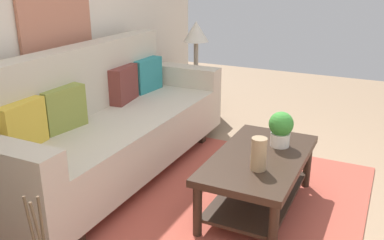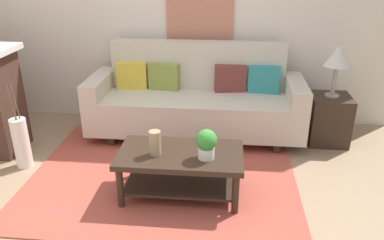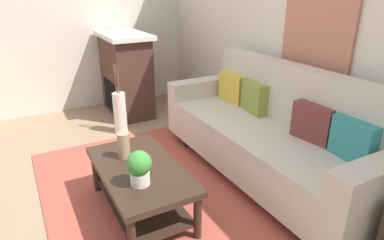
{
  "view_description": "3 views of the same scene",
  "coord_description": "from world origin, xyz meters",
  "px_view_note": "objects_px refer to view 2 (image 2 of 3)",
  "views": [
    {
      "loc": [
        -2.41,
        -0.56,
        1.66
      ],
      "look_at": [
        0.25,
        0.74,
        0.6
      ],
      "focal_mm": 39.4,
      "sensor_mm": 36.0,
      "label": 1
    },
    {
      "loc": [
        0.6,
        -2.77,
        2.04
      ],
      "look_at": [
        0.25,
        0.81,
        0.47
      ],
      "focal_mm": 36.11,
      "sensor_mm": 36.0,
      "label": 2
    },
    {
      "loc": [
        2.41,
        -0.54,
        1.76
      ],
      "look_at": [
        0.03,
        0.76,
        0.66
      ],
      "focal_mm": 30.94,
      "sensor_mm": 36.0,
      "label": 3
    }
  ],
  "objects_px": {
    "tabletop_vase": "(155,143)",
    "framed_painting": "(200,10)",
    "coffee_table": "(181,164)",
    "couch": "(196,101)",
    "throw_pillow_maroon": "(230,78)",
    "throw_pillow_teal": "(264,79)",
    "throw_pillow_olive": "(164,76)",
    "table_lamp": "(338,58)",
    "floor_vase": "(21,143)",
    "side_table": "(328,119)",
    "throw_pillow_mustard": "(132,75)",
    "potted_plant_tabletop": "(206,143)"
  },
  "relations": [
    {
      "from": "tabletop_vase",
      "to": "framed_painting",
      "type": "bearing_deg",
      "value": 82.59
    },
    {
      "from": "coffee_table",
      "to": "couch",
      "type": "bearing_deg",
      "value": 88.95
    },
    {
      "from": "throw_pillow_maroon",
      "to": "couch",
      "type": "bearing_deg",
      "value": -162.49
    },
    {
      "from": "throw_pillow_teal",
      "to": "framed_painting",
      "type": "bearing_deg",
      "value": 156.57
    },
    {
      "from": "framed_painting",
      "to": "tabletop_vase",
      "type": "bearing_deg",
      "value": -97.41
    },
    {
      "from": "throw_pillow_olive",
      "to": "table_lamp",
      "type": "relative_size",
      "value": 0.63
    },
    {
      "from": "throw_pillow_olive",
      "to": "throw_pillow_maroon",
      "type": "distance_m",
      "value": 0.79
    },
    {
      "from": "table_lamp",
      "to": "couch",
      "type": "bearing_deg",
      "value": 177.94
    },
    {
      "from": "tabletop_vase",
      "to": "floor_vase",
      "type": "height_order",
      "value": "tabletop_vase"
    },
    {
      "from": "coffee_table",
      "to": "side_table",
      "type": "relative_size",
      "value": 1.96
    },
    {
      "from": "throw_pillow_mustard",
      "to": "potted_plant_tabletop",
      "type": "xyz_separation_m",
      "value": [
        0.99,
        -1.5,
        -0.11
      ]
    },
    {
      "from": "throw_pillow_maroon",
      "to": "tabletop_vase",
      "type": "xyz_separation_m",
      "value": [
        -0.63,
        -1.47,
        -0.14
      ]
    },
    {
      "from": "couch",
      "to": "floor_vase",
      "type": "xyz_separation_m",
      "value": [
        -1.7,
        -0.95,
        -0.17
      ]
    },
    {
      "from": "potted_plant_tabletop",
      "to": "side_table",
      "type": "xyz_separation_m",
      "value": [
        1.33,
        1.32,
        -0.29
      ]
    },
    {
      "from": "coffee_table",
      "to": "side_table",
      "type": "height_order",
      "value": "side_table"
    },
    {
      "from": "throw_pillow_teal",
      "to": "potted_plant_tabletop",
      "type": "height_order",
      "value": "throw_pillow_teal"
    },
    {
      "from": "throw_pillow_teal",
      "to": "floor_vase",
      "type": "xyz_separation_m",
      "value": [
        -2.48,
        -1.07,
        -0.42
      ]
    },
    {
      "from": "throw_pillow_olive",
      "to": "potted_plant_tabletop",
      "type": "xyz_separation_m",
      "value": [
        0.6,
        -1.5,
        -0.11
      ]
    },
    {
      "from": "throw_pillow_mustard",
      "to": "throw_pillow_teal",
      "type": "distance_m",
      "value": 1.57
    },
    {
      "from": "throw_pillow_olive",
      "to": "tabletop_vase",
      "type": "distance_m",
      "value": 1.49
    },
    {
      "from": "table_lamp",
      "to": "tabletop_vase",
      "type": "bearing_deg",
      "value": -143.89
    },
    {
      "from": "throw_pillow_maroon",
      "to": "side_table",
      "type": "bearing_deg",
      "value": -8.92
    },
    {
      "from": "couch",
      "to": "throw_pillow_maroon",
      "type": "distance_m",
      "value": 0.48
    },
    {
      "from": "throw_pillow_maroon",
      "to": "potted_plant_tabletop",
      "type": "height_order",
      "value": "throw_pillow_maroon"
    },
    {
      "from": "throw_pillow_mustard",
      "to": "framed_painting",
      "type": "relative_size",
      "value": 0.45
    },
    {
      "from": "side_table",
      "to": "floor_vase",
      "type": "height_order",
      "value": "side_table"
    },
    {
      "from": "potted_plant_tabletop",
      "to": "tabletop_vase",
      "type": "bearing_deg",
      "value": 176.71
    },
    {
      "from": "coffee_table",
      "to": "framed_painting",
      "type": "distance_m",
      "value": 2.07
    },
    {
      "from": "throw_pillow_mustard",
      "to": "coffee_table",
      "type": "distance_m",
      "value": 1.65
    },
    {
      "from": "couch",
      "to": "framed_painting",
      "type": "bearing_deg",
      "value": 90.0
    },
    {
      "from": "potted_plant_tabletop",
      "to": "floor_vase",
      "type": "bearing_deg",
      "value": 167.37
    },
    {
      "from": "throw_pillow_olive",
      "to": "throw_pillow_teal",
      "type": "relative_size",
      "value": 1.0
    },
    {
      "from": "throw_pillow_olive",
      "to": "potted_plant_tabletop",
      "type": "bearing_deg",
      "value": -68.11
    },
    {
      "from": "throw_pillow_mustard",
      "to": "coffee_table",
      "type": "bearing_deg",
      "value": -61.71
    },
    {
      "from": "floor_vase",
      "to": "potted_plant_tabletop",
      "type": "bearing_deg",
      "value": -12.63
    },
    {
      "from": "throw_pillow_teal",
      "to": "potted_plant_tabletop",
      "type": "distance_m",
      "value": 1.61
    },
    {
      "from": "tabletop_vase",
      "to": "side_table",
      "type": "xyz_separation_m",
      "value": [
        1.77,
        1.29,
        -0.26
      ]
    },
    {
      "from": "side_table",
      "to": "framed_painting",
      "type": "height_order",
      "value": "framed_painting"
    },
    {
      "from": "throw_pillow_olive",
      "to": "tabletop_vase",
      "type": "relative_size",
      "value": 1.65
    },
    {
      "from": "throw_pillow_olive",
      "to": "side_table",
      "type": "relative_size",
      "value": 0.64
    },
    {
      "from": "couch",
      "to": "floor_vase",
      "type": "distance_m",
      "value": 1.95
    },
    {
      "from": "throw_pillow_mustard",
      "to": "floor_vase",
      "type": "bearing_deg",
      "value": -130.43
    },
    {
      "from": "framed_painting",
      "to": "throw_pillow_olive",
      "type": "bearing_deg",
      "value": -139.08
    },
    {
      "from": "throw_pillow_maroon",
      "to": "coffee_table",
      "type": "bearing_deg",
      "value": -106.39
    },
    {
      "from": "table_lamp",
      "to": "potted_plant_tabletop",
      "type": "bearing_deg",
      "value": -135.22
    },
    {
      "from": "floor_vase",
      "to": "tabletop_vase",
      "type": "bearing_deg",
      "value": -15.36
    },
    {
      "from": "throw_pillow_mustard",
      "to": "throw_pillow_maroon",
      "type": "xyz_separation_m",
      "value": [
        1.18,
        0.0,
        0.0
      ]
    },
    {
      "from": "table_lamp",
      "to": "framed_painting",
      "type": "bearing_deg",
      "value": 161.28
    },
    {
      "from": "coffee_table",
      "to": "framed_painting",
      "type": "xyz_separation_m",
      "value": [
        0.02,
        1.76,
        1.09
      ]
    },
    {
      "from": "throw_pillow_teal",
      "to": "table_lamp",
      "type": "relative_size",
      "value": 0.63
    }
  ]
}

